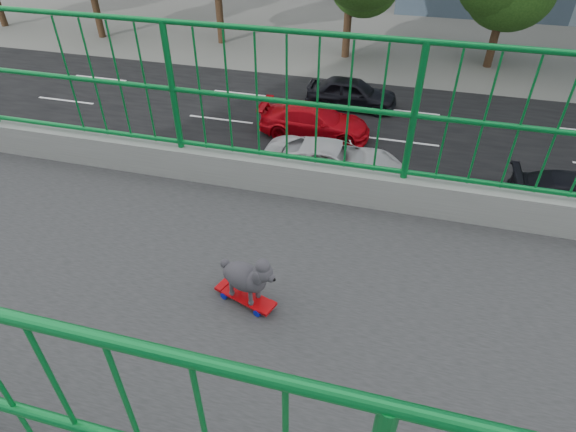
{
  "coord_description": "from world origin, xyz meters",
  "views": [
    {
      "loc": [
        2.04,
        -0.07,
        9.41
      ],
      "look_at": [
        -0.95,
        -0.87,
        7.06
      ],
      "focal_mm": 29.47,
      "sensor_mm": 36.0,
      "label": 1
    }
  ],
  "objects_px": {
    "car_2": "(334,163)",
    "car_3": "(315,121)",
    "poodle": "(246,276)",
    "car_6": "(205,198)",
    "car_5": "(88,252)",
    "skateboard": "(245,297)",
    "car_4": "(352,93)"
  },
  "relations": [
    {
      "from": "car_6",
      "to": "car_4",
      "type": "bearing_deg",
      "value": 161.37
    },
    {
      "from": "poodle",
      "to": "car_3",
      "type": "bearing_deg",
      "value": -151.38
    },
    {
      "from": "car_3",
      "to": "car_4",
      "type": "distance_m",
      "value": 3.37
    },
    {
      "from": "car_5",
      "to": "poodle",
      "type": "bearing_deg",
      "value": 49.7
    },
    {
      "from": "car_5",
      "to": "car_6",
      "type": "relative_size",
      "value": 0.78
    },
    {
      "from": "skateboard",
      "to": "car_4",
      "type": "bearing_deg",
      "value": -156.26
    },
    {
      "from": "car_2",
      "to": "car_3",
      "type": "relative_size",
      "value": 1.11
    },
    {
      "from": "car_3",
      "to": "car_6",
      "type": "distance_m",
      "value": 6.76
    },
    {
      "from": "car_2",
      "to": "car_5",
      "type": "bearing_deg",
      "value": 138.16
    },
    {
      "from": "car_2",
      "to": "car_3",
      "type": "xyz_separation_m",
      "value": [
        -3.2,
        -1.4,
        -0.04
      ]
    },
    {
      "from": "skateboard",
      "to": "car_6",
      "type": "bearing_deg",
      "value": -133.24
    },
    {
      "from": "poodle",
      "to": "car_4",
      "type": "bearing_deg",
      "value": -156.19
    },
    {
      "from": "car_2",
      "to": "car_6",
      "type": "bearing_deg",
      "value": 131.76
    },
    {
      "from": "skateboard",
      "to": "car_6",
      "type": "height_order",
      "value": "skateboard"
    },
    {
      "from": "car_6",
      "to": "poodle",
      "type": "bearing_deg",
      "value": 28.16
    },
    {
      "from": "car_4",
      "to": "car_5",
      "type": "bearing_deg",
      "value": 157.19
    },
    {
      "from": "poodle",
      "to": "car_5",
      "type": "bearing_deg",
      "value": -111.61
    },
    {
      "from": "skateboard",
      "to": "car_5",
      "type": "relative_size",
      "value": 0.11
    },
    {
      "from": "poodle",
      "to": "car_3",
      "type": "distance_m",
      "value": 17.15
    },
    {
      "from": "car_5",
      "to": "car_6",
      "type": "distance_m",
      "value": 3.85
    },
    {
      "from": "car_4",
      "to": "car_6",
      "type": "xyz_separation_m",
      "value": [
        9.6,
        -3.24,
        0.01
      ]
    },
    {
      "from": "skateboard",
      "to": "car_3",
      "type": "distance_m",
      "value": 17.06
    },
    {
      "from": "poodle",
      "to": "car_2",
      "type": "distance_m",
      "value": 14.08
    },
    {
      "from": "car_3",
      "to": "car_5",
      "type": "bearing_deg",
      "value": 155.7
    },
    {
      "from": "poodle",
      "to": "car_6",
      "type": "xyz_separation_m",
      "value": [
        -9.19,
        -4.92,
        -6.53
      ]
    },
    {
      "from": "poodle",
      "to": "car_6",
      "type": "bearing_deg",
      "value": -133.16
    },
    {
      "from": "car_5",
      "to": "car_6",
      "type": "bearing_deg",
      "value": 146.14
    },
    {
      "from": "car_5",
      "to": "car_6",
      "type": "height_order",
      "value": "car_6"
    },
    {
      "from": "skateboard",
      "to": "car_4",
      "type": "height_order",
      "value": "skateboard"
    },
    {
      "from": "car_3",
      "to": "car_4",
      "type": "xyz_separation_m",
      "value": [
        -3.2,
        1.05,
        0.04
      ]
    },
    {
      "from": "car_4",
      "to": "car_5",
      "type": "distance_m",
      "value": 13.89
    },
    {
      "from": "car_2",
      "to": "car_5",
      "type": "distance_m",
      "value": 8.59
    }
  ]
}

